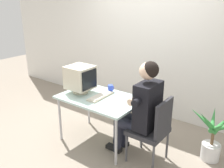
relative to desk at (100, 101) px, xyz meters
name	(u,v)px	position (x,y,z in m)	size (l,w,h in m)	color
ground_plane	(101,141)	(0.00, 0.00, -0.66)	(12.00, 12.00, 0.00)	gray
wall_back	(166,33)	(0.30, 1.40, 0.84)	(8.00, 0.10, 3.00)	silver
desk	(100,101)	(0.00, 0.00, 0.00)	(1.16, 0.76, 0.72)	#B7B7BC
crt_monitor	(80,78)	(-0.35, -0.03, 0.29)	(0.37, 0.35, 0.41)	beige
keyboard	(100,96)	(0.00, 0.01, 0.07)	(0.17, 0.46, 0.03)	beige
office_chair	(153,128)	(0.86, 0.02, -0.16)	(0.46, 0.46, 0.91)	#4C4C51
person_seated	(142,107)	(0.68, 0.02, 0.09)	(0.69, 0.60, 1.37)	black
potted_plant	(213,136)	(1.47, 0.55, -0.31)	(0.72, 0.64, 0.77)	silver
desk_mug	(111,89)	(-0.01, 0.26, 0.11)	(0.08, 0.09, 0.11)	blue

